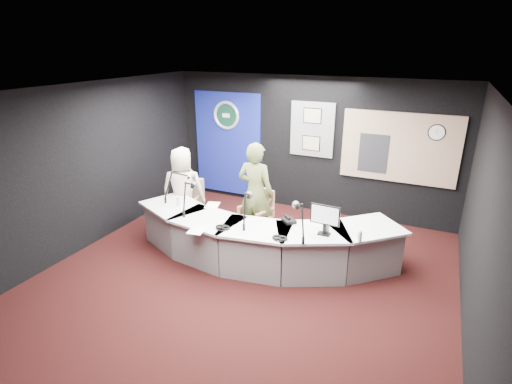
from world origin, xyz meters
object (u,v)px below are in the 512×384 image
at_px(broadcast_desk, 258,240).
at_px(armchair_right, 256,215).
at_px(armchair_left, 184,207).
at_px(person_woman, 256,193).
at_px(person_man, 183,190).

relative_size(broadcast_desk, armchair_right, 4.50).
bearing_deg(armchair_left, armchair_right, -3.30).
bearing_deg(broadcast_desk, armchair_right, 117.91).
xyz_separation_m(broadcast_desk, person_woman, (-0.34, 0.63, 0.54)).
distance_m(broadcast_desk, person_man, 1.88).
height_order(armchair_left, person_man, person_man).
height_order(armchair_left, person_woman, person_woman).
distance_m(broadcast_desk, armchair_right, 0.73).
bearing_deg(armchair_right, broadcast_desk, -42.03).
bearing_deg(armchair_right, person_woman, 0.00).
relative_size(armchair_right, person_woman, 0.55).
bearing_deg(person_woman, broadcast_desk, 119.32).
height_order(broadcast_desk, person_man, person_man).
xyz_separation_m(armchair_left, person_woman, (1.43, 0.15, 0.46)).
distance_m(armchair_left, person_man, 0.35).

